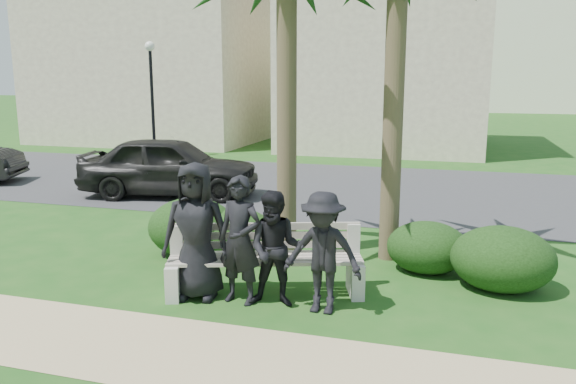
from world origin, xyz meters
name	(u,v)px	position (x,y,z in m)	size (l,w,h in m)	color
ground	(300,300)	(0.00, 0.00, 0.00)	(160.00, 160.00, 0.00)	#1B4F16
footpath	(255,363)	(0.00, -1.80, 0.00)	(30.00, 1.60, 0.01)	tan
asphalt_street	(378,190)	(0.00, 8.00, 0.00)	(160.00, 8.00, 0.01)	#2D2D30
stucco_bldg_left	(159,64)	(-12.00, 18.00, 3.66)	(10.40, 8.40, 7.30)	tan
stucco_bldg_right	(388,62)	(-1.00, 18.00, 3.66)	(8.40, 8.40, 7.30)	tan
street_lamp	(151,79)	(-9.00, 12.00, 2.94)	(0.36, 0.36, 4.29)	black
park_bench	(267,265)	(-0.50, 0.09, 0.42)	(2.84, 1.41, 0.93)	#A29688
man_a	(196,231)	(-1.36, -0.29, 0.93)	(0.91, 0.59, 1.86)	black
man_b	(240,240)	(-0.74, -0.28, 0.85)	(0.62, 0.41, 1.71)	black
man_c	(276,249)	(-0.25, -0.26, 0.77)	(0.74, 0.58, 1.53)	black
man_d	(323,253)	(0.38, -0.29, 0.78)	(1.01, 0.58, 1.57)	black
hedge_a	(193,226)	(-2.27, 1.43, 0.50)	(1.54, 1.27, 1.00)	black
hedge_b	(202,232)	(-2.12, 1.48, 0.39)	(1.20, 0.99, 0.79)	black
hedge_c	(238,233)	(-1.47, 1.49, 0.43)	(1.31, 1.08, 0.85)	black
hedge_d	(428,246)	(1.58, 1.68, 0.41)	(1.24, 1.03, 0.81)	black
hedge_f	(503,257)	(2.63, 1.21, 0.47)	(1.44, 1.19, 0.94)	black
car_a	(170,166)	(-4.98, 5.73, 0.76)	(1.80, 4.47, 1.52)	black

